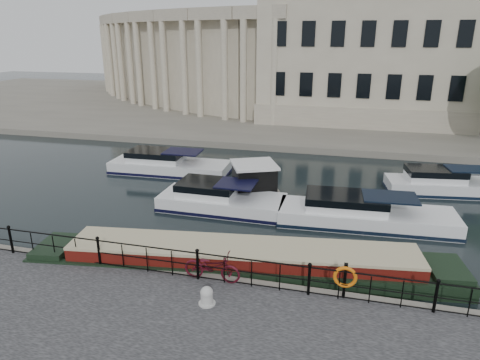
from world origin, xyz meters
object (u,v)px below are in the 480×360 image
bicycle (212,266)px  narrowboat (242,265)px  life_ring_post (345,277)px  mooring_bollard (207,296)px  harbour_hut (254,183)px

bicycle → narrowboat: size_ratio=0.12×
bicycle → life_ring_post: bearing=-88.4°
life_ring_post → mooring_bollard: bearing=-162.0°
mooring_bollard → narrowboat: (0.42, 3.06, -0.49)m
narrowboat → bicycle: bearing=-120.6°
bicycle → narrowboat: (0.69, 1.63, -0.74)m
life_ring_post → harbour_hut: bearing=118.4°
mooring_bollard → life_ring_post: bearing=18.0°
mooring_bollard → harbour_hut: size_ratio=0.15×
narrowboat → harbour_hut: 8.19m
life_ring_post → narrowboat: bearing=157.5°
mooring_bollard → life_ring_post: 4.62m
mooring_bollard → harbour_hut: (-0.87, 11.13, 0.10)m
bicycle → life_ring_post: size_ratio=1.63×
bicycle → harbour_hut: 9.72m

